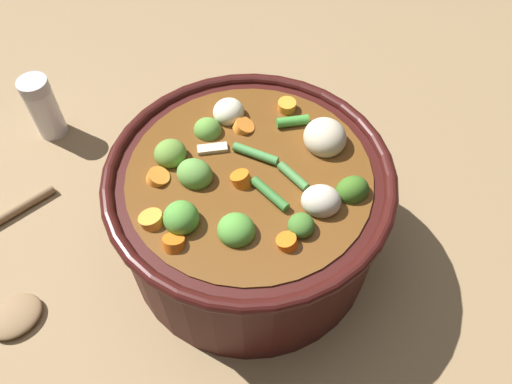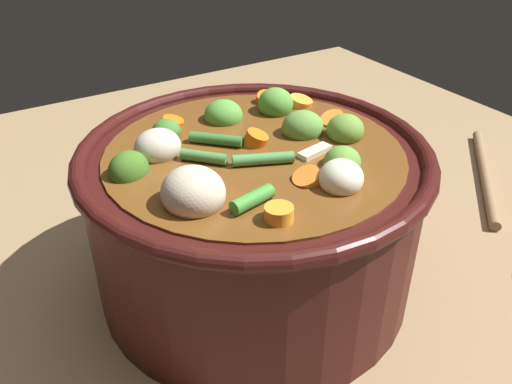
# 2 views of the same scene
# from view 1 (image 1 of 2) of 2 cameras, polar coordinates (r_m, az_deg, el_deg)

# --- Properties ---
(ground_plane) EXTENTS (1.10, 1.10, 0.00)m
(ground_plane) POSITION_cam_1_polar(r_m,az_deg,el_deg) (0.63, -0.63, -5.87)
(ground_plane) COLOR #8C704C
(cooking_pot) EXTENTS (0.30, 0.30, 0.17)m
(cooking_pot) POSITION_cam_1_polar(r_m,az_deg,el_deg) (0.56, -0.68, -1.91)
(cooking_pot) COLOR #38110F
(cooking_pot) RESTS_ON ground_plane
(salt_shaker) EXTENTS (0.04, 0.04, 0.10)m
(salt_shaker) POSITION_cam_1_polar(r_m,az_deg,el_deg) (0.77, -22.95, 8.83)
(salt_shaker) COLOR silver
(salt_shaker) RESTS_ON ground_plane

